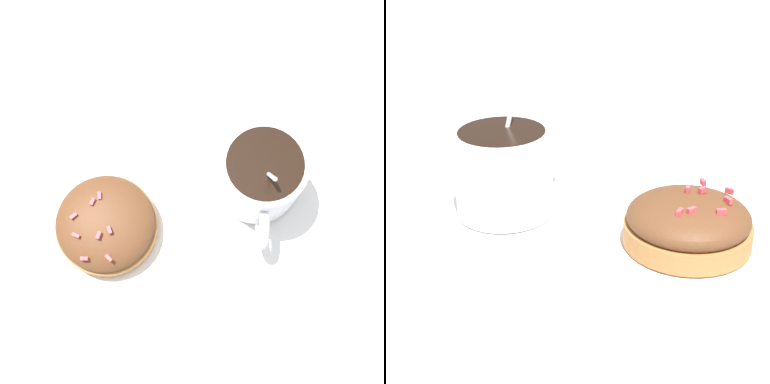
# 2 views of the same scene
# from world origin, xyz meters

# --- Properties ---
(ground_plane) EXTENTS (3.00, 3.00, 0.00)m
(ground_plane) POSITION_xyz_m (0.00, 0.00, 0.00)
(ground_plane) COLOR #B2B2B7
(paper_napkin) EXTENTS (0.31, 0.32, 0.00)m
(paper_napkin) POSITION_xyz_m (0.00, 0.00, 0.00)
(paper_napkin) COLOR white
(paper_napkin) RESTS_ON ground_plane
(coffee_cup) EXTENTS (0.08, 0.11, 0.09)m
(coffee_cup) POSITION_xyz_m (0.08, -0.01, 0.04)
(coffee_cup) COLOR white
(coffee_cup) RESTS_ON paper_napkin
(frosted_pastry) EXTENTS (0.10, 0.10, 0.04)m
(frosted_pastry) POSITION_xyz_m (-0.08, -0.00, 0.02)
(frosted_pastry) COLOR #B2753D
(frosted_pastry) RESTS_ON paper_napkin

